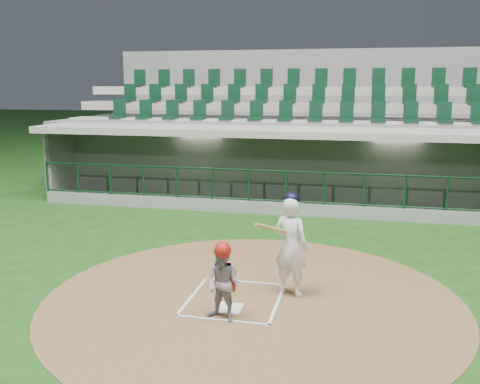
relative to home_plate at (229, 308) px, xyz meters
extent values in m
plane|color=#164012|center=(0.00, 0.70, -0.02)|extent=(120.00, 120.00, 0.00)
cylinder|color=brown|center=(0.30, 0.50, -0.02)|extent=(7.20, 7.20, 0.01)
cube|color=white|center=(0.00, 0.00, 0.00)|extent=(0.43, 0.43, 0.02)
cube|color=white|center=(-0.75, 0.40, 0.00)|extent=(0.05, 1.80, 0.01)
cube|color=white|center=(0.75, 0.40, 0.00)|extent=(0.05, 1.80, 0.01)
cube|color=white|center=(0.00, 1.25, 0.00)|extent=(1.55, 0.05, 0.01)
cube|color=white|center=(0.00, -0.45, 0.00)|extent=(1.55, 0.05, 0.01)
cube|color=slate|center=(0.00, 8.20, -0.57)|extent=(15.00, 3.00, 0.10)
cube|color=gray|center=(0.00, 9.80, 0.83)|extent=(15.00, 0.20, 2.70)
cube|color=#B6AEA1|center=(0.00, 9.68, 1.08)|extent=(13.50, 0.04, 0.90)
cube|color=slate|center=(-7.50, 8.20, 0.83)|extent=(0.20, 3.00, 2.70)
cube|color=#9C968D|center=(0.00, 7.95, 2.28)|extent=(15.40, 3.50, 0.20)
cube|color=gray|center=(0.00, 6.65, 0.13)|extent=(15.00, 0.15, 0.40)
cube|color=black|center=(0.00, 6.65, 1.70)|extent=(15.00, 0.01, 0.95)
cube|color=brown|center=(0.00, 9.25, -0.30)|extent=(12.75, 0.40, 0.45)
cube|color=white|center=(-3.00, 8.20, 2.15)|extent=(1.30, 0.35, 0.04)
cube|color=white|center=(3.00, 8.20, 2.15)|extent=(1.30, 0.35, 0.04)
imported|color=#9F1B11|center=(-4.35, 9.07, 0.27)|extent=(1.09, 0.71, 1.58)
imported|color=#B01213|center=(-1.37, 9.06, 0.33)|extent=(1.04, 0.51, 1.71)
imported|color=#B01B12|center=(1.35, 8.81, 0.35)|extent=(0.94, 0.71, 1.74)
imported|color=maroon|center=(4.60, 8.89, 0.31)|extent=(1.60, 1.06, 1.65)
cube|color=slate|center=(0.00, 11.45, 1.13)|extent=(17.00, 6.50, 2.50)
cube|color=#A9A399|center=(0.00, 9.95, 2.28)|extent=(16.60, 0.95, 0.30)
cube|color=gray|center=(0.00, 10.90, 2.83)|extent=(16.60, 0.95, 0.30)
cube|color=#9C988D|center=(0.00, 11.85, 3.38)|extent=(16.60, 0.95, 0.30)
cube|color=slate|center=(0.00, 14.80, 2.50)|extent=(17.00, 0.25, 5.05)
imported|color=white|center=(0.90, 0.85, 0.87)|extent=(0.75, 0.64, 1.76)
sphere|color=black|center=(0.90, 0.85, 1.69)|extent=(0.28, 0.28, 0.28)
cylinder|color=#A6864B|center=(0.65, 0.60, 1.23)|extent=(0.58, 0.79, 0.39)
imported|color=gray|center=(0.02, -0.42, 0.58)|extent=(0.68, 0.60, 1.19)
sphere|color=#A31911|center=(0.02, -0.42, 1.13)|extent=(0.26, 0.26, 0.26)
cube|color=#B21B13|center=(0.02, -0.27, 0.60)|extent=(0.32, 0.10, 0.35)
camera|label=1|loc=(2.02, -8.01, 3.63)|focal=40.00mm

